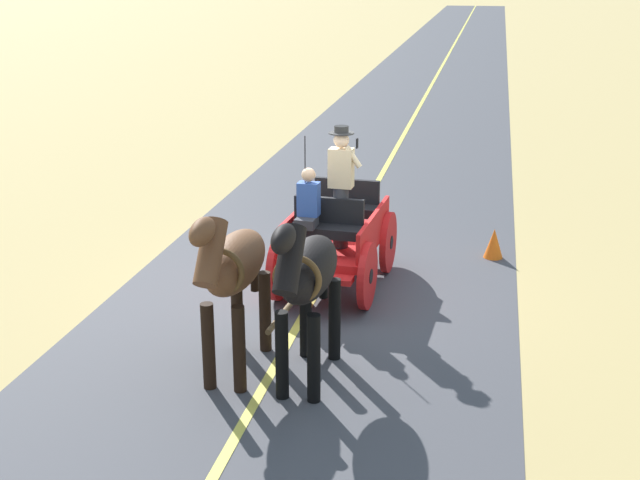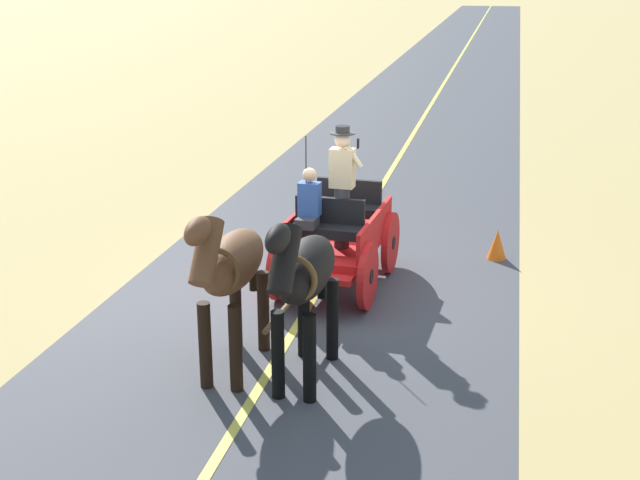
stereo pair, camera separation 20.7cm
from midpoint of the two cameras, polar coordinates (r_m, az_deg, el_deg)
ground_plane at (r=12.62m, az=-0.69°, el=-3.49°), size 200.00×200.00×0.00m
road_surface at (r=12.62m, az=-0.69°, el=-3.47°), size 5.85×160.00×0.01m
road_centre_stripe at (r=12.62m, az=-0.69°, el=-3.45°), size 0.12×160.00×0.00m
horse_drawn_carriage at (r=12.55m, az=0.54°, el=0.35°), size 1.56×4.52×2.50m
horse_near_side at (r=9.52m, az=-1.52°, el=-2.43°), size 0.60×2.13×2.21m
horse_off_side at (r=9.80m, az=-6.48°, el=-1.93°), size 0.57×2.13×2.21m
traffic_cone at (r=14.21m, az=11.21°, el=-0.23°), size 0.32×0.32×0.50m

